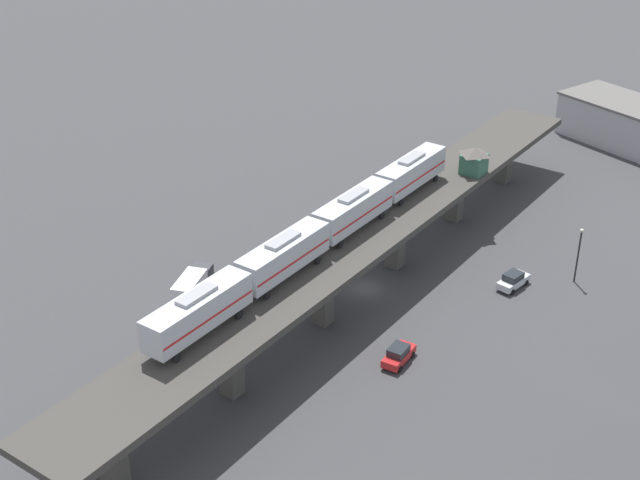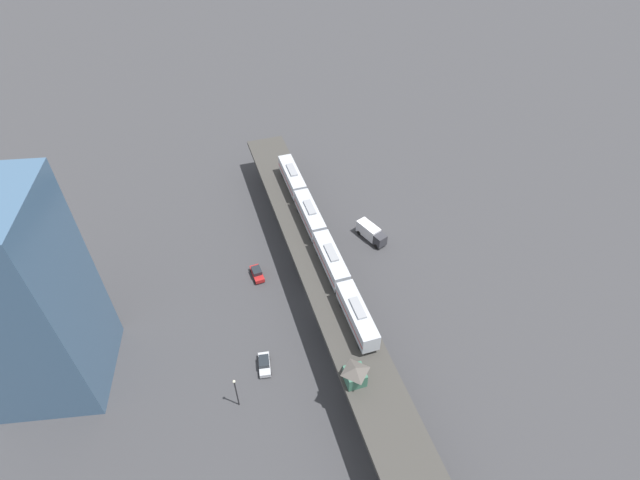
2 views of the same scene
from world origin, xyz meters
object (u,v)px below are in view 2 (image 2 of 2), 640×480
subway_train (320,236)px  delivery_truck (371,233)px  signal_hut (355,374)px  street_lamp (236,391)px  street_car_red (257,273)px  street_car_silver (264,364)px  office_tower (19,303)px

subway_train → delivery_truck: subway_train is taller
signal_hut → street_lamp: 18.30m
street_car_red → street_car_silver: 20.38m
subway_train → street_lamp: bearing=59.3°
street_lamp → signal_hut: bearing=172.6°
street_car_silver → street_lamp: size_ratio=0.64×
delivery_truck → street_lamp: street_lamp is taller
signal_hut → street_lamp: bearing=-7.4°
street_car_red → street_lamp: street_lamp is taller
subway_train → signal_hut: subway_train is taller
subway_train → delivery_truck: (-11.59, -8.65, -8.28)m
subway_train → office_tower: (43.82, 17.41, 7.96)m
street_car_red → street_lamp: bearing=82.9°
office_tower → street_car_silver: bearing=175.8°
signal_hut → street_car_silver: 17.82m
street_car_red → delivery_truck: delivery_truck is taller
subway_train → street_lamp: 30.88m
subway_train → office_tower: 47.82m
signal_hut → street_car_red: 33.19m
signal_hut → delivery_truck: bearing=-104.7°
delivery_truck → street_lamp: (27.07, 34.70, 2.35)m
subway_train → office_tower: office_tower is taller
street_car_red → office_tower: bearing=29.6°
signal_hut → street_lamp: (17.40, -2.26, -5.19)m
signal_hut → delivery_truck: (-9.67, -36.96, -7.54)m
delivery_truck → office_tower: 63.35m
street_car_silver → office_tower: size_ratio=0.12×
street_car_silver → office_tower: 36.78m
street_car_silver → office_tower: office_tower is taller
signal_hut → delivery_truck: 38.94m
delivery_truck → office_tower: (55.41, 26.06, 16.24)m
subway_train → office_tower: size_ratio=1.37×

